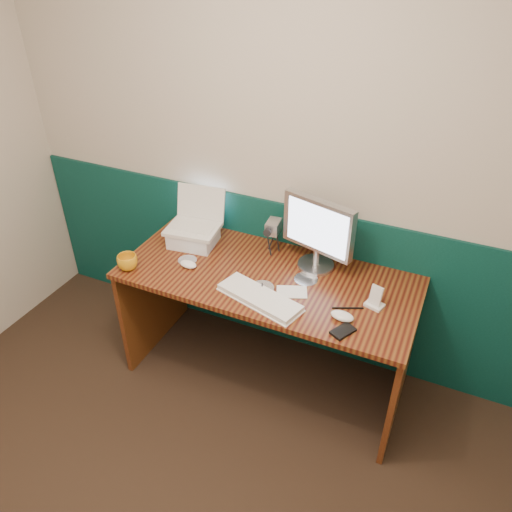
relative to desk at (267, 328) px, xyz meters
The scene contains 19 objects.
back_wall 0.95m from the desk, 96.37° to the left, with size 3.50×0.04×2.50m, color #BCB09F.
wainscot 0.38m from the desk, 96.59° to the left, with size 3.48×0.02×1.00m, color #062E2A.
desk is the anchor object (origin of this frame).
laptop_riser 0.68m from the desk, 167.23° to the left, with size 0.26×0.22×0.09m, color white.
laptop 0.80m from the desk, 167.23° to the left, with size 0.30×0.23×0.25m, color silver, non-canonical shape.
monitor 0.65m from the desk, 43.12° to the left, with size 0.42×0.12×0.42m, color #AEAEB3, non-canonical shape.
keyboard 0.44m from the desk, 77.48° to the right, with size 0.45×0.15×0.03m, color white.
mouse_right 0.63m from the desk, 20.66° to the right, with size 0.11×0.07×0.04m, color white.
mouse_left 0.59m from the desk, 166.53° to the right, with size 0.10×0.06×0.03m, color white.
mug 0.87m from the desk, 160.47° to the right, with size 0.11×0.11×0.09m, color orange.
camcorder 0.54m from the desk, 105.95° to the left, with size 0.09×0.14×0.21m, color #A3A3A7, non-canonical shape.
cd_spindle 0.41m from the desk, 78.45° to the right, with size 0.12×0.12×0.03m, color silver.
cd_loose_a 0.60m from the desk, behind, with size 0.11×0.11×0.00m, color silver.
cd_loose_b 0.43m from the desk, 16.36° to the left, with size 0.13×0.13×0.00m, color #B5BCC6.
pen 0.61m from the desk, 10.62° to the right, with size 0.01×0.01×0.15m, color black.
papers 0.42m from the desk, 25.14° to the right, with size 0.16×0.10×0.00m, color white.
dock 0.70m from the desk, ahead, with size 0.09×0.07×0.02m, color white.
music_player 0.73m from the desk, ahead, with size 0.06×0.01×0.10m, color silver.
pda 0.68m from the desk, 27.99° to the right, with size 0.07×0.12×0.01m, color black.
Camera 1 is at (0.88, -0.62, 2.33)m, focal length 35.00 mm.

